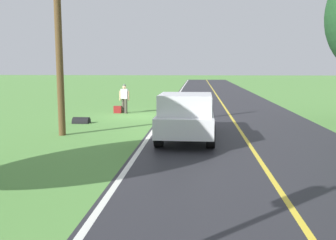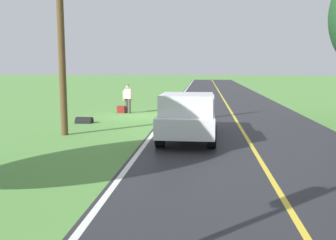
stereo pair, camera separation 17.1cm
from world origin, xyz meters
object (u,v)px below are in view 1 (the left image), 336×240
(hitchhiker_walking, at_px, (125,97))
(utility_pole_roadside, at_px, (59,41))
(suitcase_carried, at_px, (118,110))
(pickup_truck_passing, at_px, (187,115))

(hitchhiker_walking, xyz_separation_m, utility_pole_roadside, (1.15, 7.55, 2.83))
(hitchhiker_walking, xyz_separation_m, suitcase_carried, (0.42, 0.06, -0.76))
(hitchhiker_walking, height_order, pickup_truck_passing, pickup_truck_passing)
(hitchhiker_walking, relative_size, utility_pole_roadside, 0.23)
(hitchhiker_walking, height_order, utility_pole_roadside, utility_pole_roadside)
(suitcase_carried, xyz_separation_m, pickup_truck_passing, (-4.38, 8.03, 0.75))
(suitcase_carried, bearing_deg, utility_pole_roadside, -2.16)
(pickup_truck_passing, xyz_separation_m, utility_pole_roadside, (5.10, -0.53, 2.84))
(suitcase_carried, bearing_deg, pickup_truck_passing, 31.97)
(hitchhiker_walking, xyz_separation_m, pickup_truck_passing, (-3.95, 8.08, -0.01))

